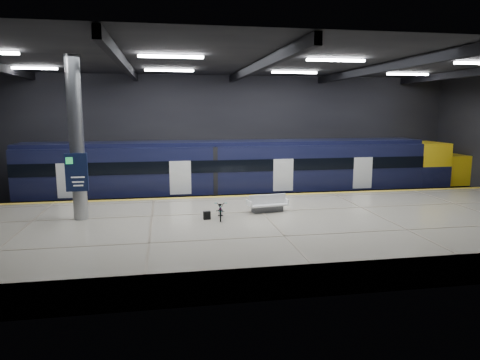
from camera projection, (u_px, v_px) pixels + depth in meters
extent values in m
plane|color=black|center=(257.00, 229.00, 21.04)|extent=(30.00, 30.00, 0.00)
cube|color=black|center=(231.00, 137.00, 28.18)|extent=(30.00, 0.10, 8.00)
cube|color=black|center=(315.00, 170.00, 12.62)|extent=(30.00, 0.10, 8.00)
cube|color=black|center=(258.00, 61.00, 19.76)|extent=(30.00, 16.00, 0.10)
cube|color=black|center=(124.00, 64.00, 18.77)|extent=(0.25, 16.00, 0.40)
cube|color=black|center=(258.00, 67.00, 19.80)|extent=(0.25, 16.00, 0.40)
cube|color=black|center=(378.00, 69.00, 20.83)|extent=(0.25, 16.00, 0.40)
cube|color=white|center=(171.00, 57.00, 17.15)|extent=(2.60, 0.18, 0.10)
cube|color=white|center=(336.00, 60.00, 18.35)|extent=(2.60, 0.18, 0.10)
cube|color=white|center=(30.00, 68.00, 21.79)|extent=(2.60, 0.18, 0.10)
cube|color=white|center=(169.00, 70.00, 22.98)|extent=(2.60, 0.18, 0.10)
cube|color=white|center=(294.00, 72.00, 24.18)|extent=(2.60, 0.18, 0.10)
cube|color=white|center=(408.00, 74.00, 25.38)|extent=(2.60, 0.18, 0.10)
cube|color=#B4AA98|center=(269.00, 232.00, 18.52)|extent=(30.00, 11.00, 1.10)
cube|color=gold|center=(246.00, 196.00, 23.54)|extent=(30.00, 0.40, 0.01)
cube|color=gray|center=(240.00, 206.00, 25.67)|extent=(30.00, 0.08, 0.16)
cube|color=gray|center=(236.00, 201.00, 27.07)|extent=(30.00, 0.08, 0.16)
cube|color=black|center=(229.00, 196.00, 26.21)|extent=(24.00, 2.58, 0.80)
cube|color=black|center=(229.00, 168.00, 25.92)|extent=(24.00, 2.80, 2.75)
cube|color=black|center=(229.00, 143.00, 25.68)|extent=(24.00, 2.30, 0.24)
cube|color=black|center=(233.00, 166.00, 24.51)|extent=(24.00, 0.04, 0.70)
cube|color=white|center=(283.00, 175.00, 25.11)|extent=(1.20, 0.05, 1.90)
cube|color=yellow|center=(424.00, 163.00, 28.15)|extent=(2.00, 2.80, 2.75)
ellipsoid|color=yellow|center=(459.00, 169.00, 28.67)|extent=(3.60, 2.52, 1.90)
cube|color=black|center=(428.00, 160.00, 28.17)|extent=(1.60, 2.38, 0.80)
cube|color=#595B60|center=(267.00, 209.00, 19.82)|extent=(1.48, 0.65, 0.27)
cube|color=white|center=(267.00, 204.00, 19.79)|extent=(1.88, 1.01, 0.07)
cube|color=white|center=(267.00, 199.00, 19.75)|extent=(1.78, 0.33, 0.45)
cube|color=white|center=(249.00, 204.00, 19.49)|extent=(0.16, 0.76, 0.27)
cube|color=white|center=(285.00, 201.00, 20.05)|extent=(0.16, 0.76, 0.27)
imported|color=#99999E|center=(221.00, 210.00, 18.48)|extent=(0.70, 1.58, 0.80)
cube|color=black|center=(207.00, 215.00, 18.41)|extent=(0.32, 0.22, 0.35)
cylinder|color=#9EA0A5|center=(77.00, 139.00, 17.97)|extent=(0.60, 0.60, 6.90)
cube|color=#101A3C|center=(77.00, 172.00, 17.78)|extent=(0.90, 0.12, 1.60)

